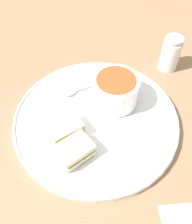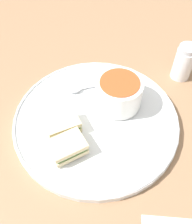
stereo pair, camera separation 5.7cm
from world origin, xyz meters
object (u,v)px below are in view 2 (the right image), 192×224
at_px(spoon, 78,88).
at_px(sandwich_half_far, 68,147).
at_px(sandwich_half_near, 62,124).
at_px(salt_shaker, 184,62).
at_px(soup_bowl, 119,93).

relative_size(spoon, sandwich_half_far, 1.29).
height_order(spoon, sandwich_half_far, sandwich_half_far).
relative_size(sandwich_half_near, sandwich_half_far, 0.98).
relative_size(spoon, sandwich_half_near, 1.32).
relative_size(sandwich_half_far, salt_shaker, 0.90).
relative_size(spoon, salt_shaker, 1.16).
bearing_deg(sandwich_half_far, sandwich_half_near, -76.43).
distance_m(soup_bowl, spoon, 0.11).
xyz_separation_m(spoon, salt_shaker, (-0.27, -0.06, 0.02)).
bearing_deg(soup_bowl, sandwich_half_near, 29.00).
distance_m(soup_bowl, sandwich_half_far, 0.17).
height_order(sandwich_half_near, salt_shaker, salt_shaker).
bearing_deg(spoon, soup_bowl, 139.96).
bearing_deg(soup_bowl, salt_shaker, -148.54).
bearing_deg(sandwich_half_far, soup_bowl, -131.75).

